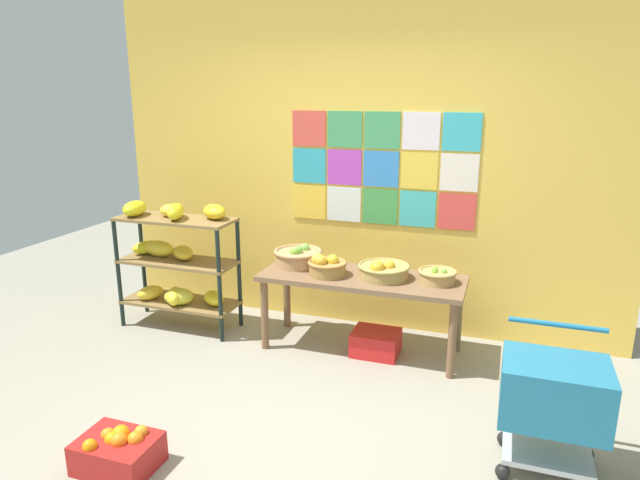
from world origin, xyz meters
TOP-DOWN VIEW (x-y plane):
  - ground at (0.00, 0.00)m, footprint 9.69×9.69m
  - back_wall_with_art at (0.00, 1.87)m, footprint 4.46×0.07m
  - banana_shelf_unit at (-1.48, 1.26)m, footprint 1.03×0.48m
  - display_table at (0.18, 1.33)m, footprint 1.59×0.59m
  - fruit_basket_right at (-0.09, 1.25)m, footprint 0.31×0.31m
  - fruit_basket_back_right at (0.35, 1.33)m, footprint 0.40×0.40m
  - fruit_basket_centre at (0.76, 1.36)m, footprint 0.29×0.29m
  - fruit_basket_left at (-0.39, 1.42)m, footprint 0.40×0.40m
  - produce_crate_under_table at (0.31, 1.28)m, footprint 0.36×0.30m
  - orange_crate_foreground at (-0.70, -0.54)m, footprint 0.43×0.32m
  - shopping_cart at (1.53, 0.22)m, footprint 0.55×0.45m

SIDE VIEW (x-z plane):
  - ground at x=0.00m, z-range 0.00..0.00m
  - produce_crate_under_table at x=0.31m, z-range 0.00..0.19m
  - orange_crate_foreground at x=-0.70m, z-range -0.02..0.22m
  - shopping_cart at x=1.53m, z-range 0.06..0.84m
  - display_table at x=0.18m, z-range 0.24..0.86m
  - banana_shelf_unit at x=-1.48m, z-range 0.08..1.20m
  - fruit_basket_centre at x=0.76m, z-range 0.62..0.74m
  - fruit_basket_back_right at x=0.35m, z-range 0.61..0.77m
  - fruit_basket_right at x=-0.09m, z-range 0.61..0.79m
  - fruit_basket_left at x=-0.39m, z-range 0.61..0.79m
  - back_wall_with_art at x=0.00m, z-range 0.00..2.96m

